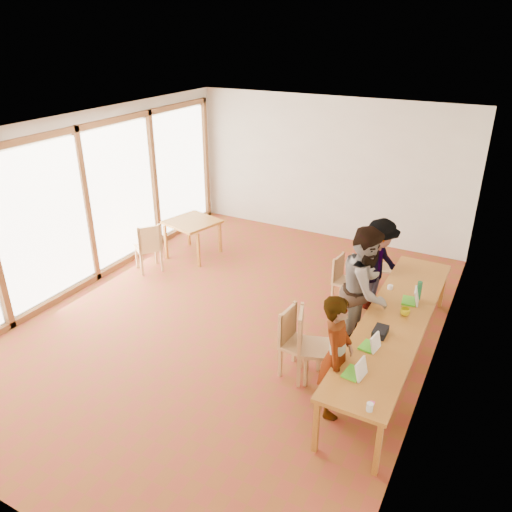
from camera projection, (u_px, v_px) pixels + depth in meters
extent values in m
plane|color=#953A24|center=(234.00, 319.00, 8.01)|extent=(8.00, 8.00, 0.00)
cube|color=silver|center=(328.00, 169.00, 10.57)|extent=(6.00, 0.10, 3.00)
cube|color=silver|center=(444.00, 277.00, 6.09)|extent=(0.10, 8.00, 3.00)
cube|color=white|center=(85.00, 202.00, 8.63)|extent=(0.10, 8.00, 3.00)
cube|color=white|center=(230.00, 128.00, 6.73)|extent=(6.00, 8.00, 0.04)
cube|color=#BC7729|center=(396.00, 320.00, 6.65)|extent=(0.80, 4.00, 0.05)
cube|color=#BC7729|center=(316.00, 426.00, 5.40)|extent=(0.06, 0.06, 0.70)
cube|color=#BC7729|center=(401.00, 279.00, 8.50)|extent=(0.06, 0.06, 0.70)
cube|color=#BC7729|center=(378.00, 449.00, 5.11)|extent=(0.06, 0.06, 0.70)
cube|color=#BC7729|center=(443.00, 288.00, 8.21)|extent=(0.06, 0.06, 0.70)
cube|color=#BC7729|center=(192.00, 222.00, 9.90)|extent=(0.90, 0.90, 0.05)
cube|color=#BC7729|center=(166.00, 242.00, 9.91)|extent=(0.05, 0.05, 0.70)
cube|color=#BC7729|center=(189.00, 229.00, 10.53)|extent=(0.05, 0.05, 0.70)
cube|color=#BC7729|center=(198.00, 250.00, 9.58)|extent=(0.05, 0.05, 0.70)
cube|color=#BC7729|center=(220.00, 236.00, 10.20)|extent=(0.05, 0.05, 0.70)
cube|color=tan|center=(316.00, 348.00, 6.47)|extent=(0.60, 0.60, 0.05)
cube|color=tan|center=(300.00, 329.00, 6.38)|extent=(0.20, 0.46, 0.50)
cube|color=tan|center=(300.00, 345.00, 6.58)|extent=(0.48, 0.48, 0.04)
cube|color=tan|center=(287.00, 324.00, 6.57)|extent=(0.08, 0.45, 0.47)
cube|color=tan|center=(347.00, 282.00, 8.30)|extent=(0.43, 0.43, 0.04)
cube|color=tan|center=(338.00, 268.00, 8.29)|extent=(0.08, 0.39, 0.41)
cube|color=tan|center=(382.00, 267.00, 8.81)|extent=(0.42, 0.42, 0.04)
cube|color=tan|center=(374.00, 255.00, 8.77)|extent=(0.08, 0.39, 0.40)
cube|color=tan|center=(148.00, 247.00, 9.43)|extent=(0.62, 0.62, 0.04)
cube|color=tan|center=(150.00, 239.00, 9.16)|extent=(0.29, 0.39, 0.47)
imported|color=gray|center=(336.00, 356.00, 5.81)|extent=(0.48, 0.64, 1.58)
imported|color=gray|center=(365.00, 290.00, 6.93)|extent=(0.72, 0.92, 1.88)
imported|color=gray|center=(378.00, 266.00, 7.97)|extent=(0.87, 1.15, 1.58)
cube|color=#4ECB22|center=(353.00, 373.00, 5.57)|extent=(0.21, 0.28, 0.03)
cube|color=white|center=(361.00, 369.00, 5.49)|extent=(0.10, 0.24, 0.21)
cube|color=#4ECB22|center=(368.00, 346.00, 6.04)|extent=(0.21, 0.26, 0.03)
cube|color=white|center=(376.00, 343.00, 5.95)|extent=(0.10, 0.23, 0.20)
cube|color=#4ECB22|center=(409.00, 301.00, 7.01)|extent=(0.22, 0.29, 0.03)
cube|color=white|center=(417.00, 296.00, 6.94)|extent=(0.11, 0.25, 0.22)
imported|color=#C5BF0E|center=(405.00, 312.00, 6.68)|extent=(0.16, 0.16, 0.10)
cylinder|color=#227844|center=(419.00, 291.00, 7.03)|extent=(0.07, 0.07, 0.28)
cylinder|color=silver|center=(370.00, 407.00, 5.03)|extent=(0.07, 0.07, 0.09)
cylinder|color=white|center=(390.00, 287.00, 7.35)|extent=(0.08, 0.08, 0.06)
cube|color=#DC3286|center=(371.00, 404.00, 5.12)|extent=(0.05, 0.10, 0.01)
cube|color=black|center=(380.00, 332.00, 6.26)|extent=(0.16, 0.26, 0.09)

